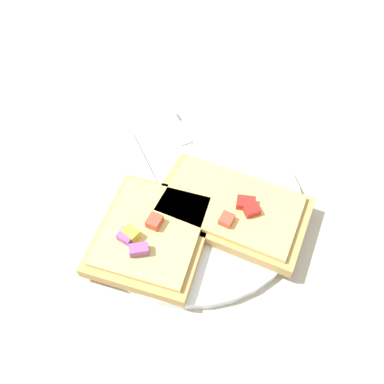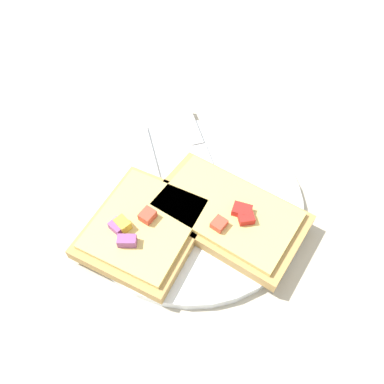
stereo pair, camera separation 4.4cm
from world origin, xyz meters
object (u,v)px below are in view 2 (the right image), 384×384
object	(u,v)px
plate	(192,200)
pizza_slice_main	(227,213)
fork	(158,190)
knife	(200,150)
pizza_slice_corner	(144,227)

from	to	relation	value
plate	pizza_slice_main	xyz separation A→B (m)	(0.04, 0.04, 0.02)
plate	pizza_slice_main	bearing A→B (deg)	44.60
plate	fork	size ratio (longest dim) A/B	1.21
knife	pizza_slice_corner	distance (m)	0.14
fork	pizza_slice_main	xyz separation A→B (m)	(0.05, 0.08, 0.01)
pizza_slice_corner	fork	bearing A→B (deg)	-164.63
knife	pizza_slice_corner	size ratio (longest dim) A/B	1.23
knife	pizza_slice_corner	world-z (taller)	pizza_slice_corner
plate	fork	bearing A→B (deg)	-110.16
fork	knife	world-z (taller)	knife
plate	pizza_slice_main	size ratio (longest dim) A/B	1.37
pizza_slice_main	pizza_slice_corner	world-z (taller)	pizza_slice_corner
plate	knife	xyz separation A→B (m)	(-0.07, 0.02, 0.01)
pizza_slice_main	knife	bearing A→B (deg)	-40.02
knife	plate	bearing A→B (deg)	-22.69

